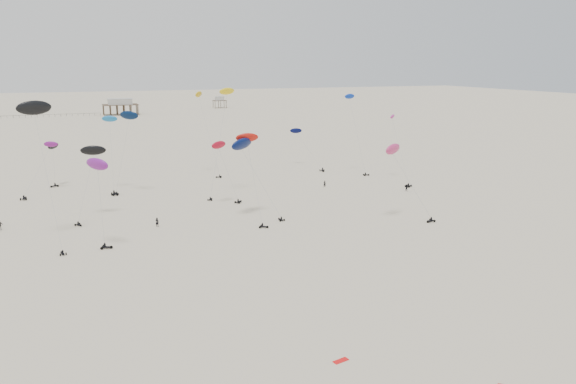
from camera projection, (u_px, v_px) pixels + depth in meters
name	position (u px, v px, depth m)	size (l,w,h in m)	color
ground_plane	(182.00, 148.00, 212.12)	(900.00, 900.00, 0.00)	beige
pavilion_main	(120.00, 108.00, 344.15)	(21.00, 13.00, 9.80)	brown
pavilion_small	(220.00, 103.00, 395.99)	(9.00, 7.00, 8.00)	brown
pier_fence	(28.00, 116.00, 326.82)	(80.20, 0.20, 1.50)	black
rig_0	(306.00, 146.00, 171.80)	(5.48, 17.02, 17.57)	black
rig_1	(39.00, 168.00, 137.01)	(9.31, 13.44, 16.21)	black
rig_2	(203.00, 111.00, 159.52)	(5.49, 13.41, 24.27)	black
rig_3	(111.00, 147.00, 138.75)	(4.21, 11.06, 18.94)	black
rig_4	(250.00, 151.00, 115.61)	(4.97, 14.13, 18.91)	black
rig_5	(223.00, 158.00, 126.86)	(7.24, 5.08, 14.43)	black
rig_6	(92.00, 158.00, 115.83)	(7.64, 10.51, 15.86)	black
rig_7	(355.00, 122.00, 161.51)	(4.09, 10.49, 23.01)	black
rig_8	(36.00, 117.00, 99.49)	(6.84, 16.08, 26.43)	black
rig_10	(400.00, 150.00, 149.69)	(5.13, 15.96, 20.72)	black
rig_11	(53.00, 157.00, 145.20)	(3.75, 5.76, 11.46)	black
rig_12	(398.00, 159.00, 114.24)	(9.28, 9.89, 16.18)	black
rig_13	(99.00, 178.00, 96.02)	(4.73, 5.81, 15.84)	black
rig_14	(244.00, 148.00, 115.75)	(10.03, 11.77, 17.62)	black
rig_15	(224.00, 109.00, 134.88)	(10.03, 11.01, 26.34)	black
rig_16	(127.00, 125.00, 136.09)	(8.26, 6.32, 20.27)	black
spectator_0	(157.00, 227.00, 110.31)	(0.78, 0.54, 2.15)	black
spectator_1	(407.00, 191.00, 140.56)	(1.00, 0.58, 2.05)	black
spectator_2	(0.00, 230.00, 107.98)	(1.37, 0.74, 2.33)	black
spectator_3	(325.00, 187.00, 145.20)	(0.73, 0.50, 2.00)	black
grounded_kite_b	(341.00, 361.00, 60.68)	(1.80, 0.70, 0.07)	red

